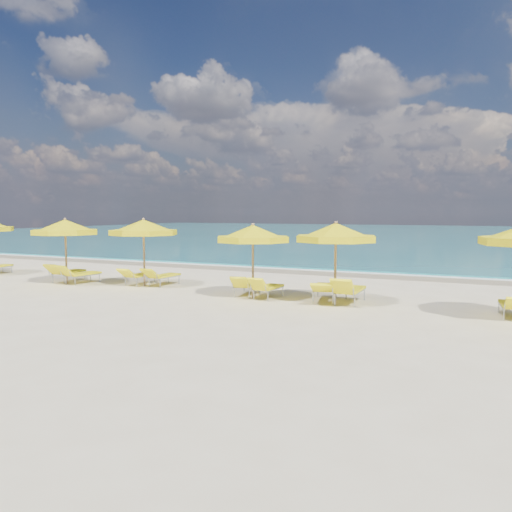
% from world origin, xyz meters
% --- Properties ---
extents(ground_plane, '(120.00, 120.00, 0.00)m').
position_xyz_m(ground_plane, '(0.00, 0.00, 0.00)').
color(ground_plane, beige).
extents(ocean, '(120.00, 80.00, 0.30)m').
position_xyz_m(ocean, '(0.00, 48.00, 0.00)').
color(ocean, '#16767F').
rests_on(ocean, ground).
extents(wet_sand_band, '(120.00, 2.60, 0.01)m').
position_xyz_m(wet_sand_band, '(0.00, 7.40, 0.00)').
color(wet_sand_band, tan).
rests_on(wet_sand_band, ground).
extents(foam_line, '(120.00, 1.20, 0.03)m').
position_xyz_m(foam_line, '(0.00, 8.20, 0.00)').
color(foam_line, white).
rests_on(foam_line, ground).
extents(whitecap_near, '(14.00, 0.36, 0.05)m').
position_xyz_m(whitecap_near, '(-6.00, 17.00, 0.00)').
color(whitecap_near, white).
rests_on(whitecap_near, ground).
extents(whitecap_far, '(18.00, 0.30, 0.05)m').
position_xyz_m(whitecap_far, '(8.00, 24.00, 0.00)').
color(whitecap_far, white).
rests_on(whitecap_far, ground).
extents(umbrella_2, '(3.19, 3.19, 2.54)m').
position_xyz_m(umbrella_2, '(-7.14, -0.34, 2.16)').
color(umbrella_2, '#98744C').
rests_on(umbrella_2, ground).
extents(umbrella_3, '(2.58, 2.58, 2.54)m').
position_xyz_m(umbrella_3, '(-4.12, 0.49, 2.17)').
color(umbrella_3, '#98744C').
rests_on(umbrella_3, ground).
extents(umbrella_4, '(2.56, 2.56, 2.41)m').
position_xyz_m(umbrella_4, '(0.68, -0.22, 2.06)').
color(umbrella_4, '#98744C').
rests_on(umbrella_4, ground).
extents(umbrella_5, '(2.75, 2.75, 2.50)m').
position_xyz_m(umbrella_5, '(3.31, 0.01, 2.13)').
color(umbrella_5, '#98744C').
rests_on(umbrella_5, ground).
extents(lounger_2_left, '(0.79, 1.88, 0.81)m').
position_xyz_m(lounger_2_left, '(-7.65, 0.24, 0.23)').
color(lounger_2_left, '#A5A8AD').
rests_on(lounger_2_left, ground).
extents(lounger_2_right, '(0.80, 1.80, 0.81)m').
position_xyz_m(lounger_2_right, '(-6.76, 0.07, 0.22)').
color(lounger_2_right, '#A5A8AD').
rests_on(lounger_2_right, ground).
extents(lounger_3_left, '(0.60, 1.74, 0.72)m').
position_xyz_m(lounger_3_left, '(-4.58, 0.81, 0.21)').
color(lounger_3_left, '#A5A8AD').
rests_on(lounger_3_left, ground).
extents(lounger_3_right, '(0.69, 1.77, 0.75)m').
position_xyz_m(lounger_3_right, '(-3.59, 0.96, 0.21)').
color(lounger_3_right, '#A5A8AD').
rests_on(lounger_3_right, ground).
extents(lounger_4_left, '(0.83, 1.75, 0.76)m').
position_xyz_m(lounger_4_left, '(0.21, 0.27, 0.21)').
color(lounger_4_left, '#A5A8AD').
rests_on(lounger_4_left, ground).
extents(lounger_4_right, '(0.63, 1.65, 0.78)m').
position_xyz_m(lounger_4_right, '(1.10, 0.03, 0.21)').
color(lounger_4_right, '#A5A8AD').
rests_on(lounger_4_right, ground).
extents(lounger_5_left, '(1.05, 2.16, 0.75)m').
position_xyz_m(lounger_5_left, '(2.90, 0.33, 0.24)').
color(lounger_5_left, '#A5A8AD').
rests_on(lounger_5_left, ground).
extents(lounger_5_right, '(0.68, 1.95, 0.90)m').
position_xyz_m(lounger_5_right, '(3.71, 0.22, 0.24)').
color(lounger_5_right, '#A5A8AD').
rests_on(lounger_5_right, ground).
extents(lounger_6_left, '(0.67, 1.63, 0.70)m').
position_xyz_m(lounger_6_left, '(8.08, -0.01, 0.20)').
color(lounger_6_left, '#A5A8AD').
rests_on(lounger_6_left, ground).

